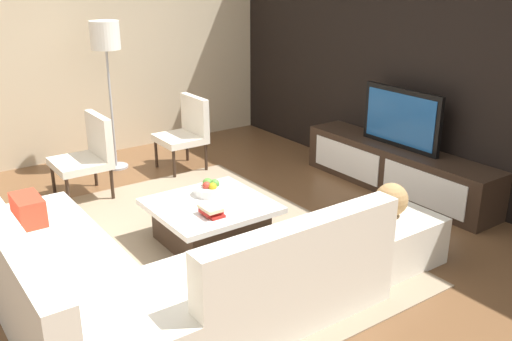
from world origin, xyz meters
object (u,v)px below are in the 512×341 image
object	(u,v)px
media_console	(397,169)
accent_chair_near	(89,152)
ottoman	(388,237)
decorative_ball	(391,199)
television	(401,118)
fruit_bowl	(210,189)
floor_lamp	(106,44)
book_stack	(211,211)
sectional_couch	(139,278)
accent_chair_far	(187,129)
coffee_table	(211,222)

from	to	relation	value
media_console	accent_chair_near	world-z (taller)	accent_chair_near
ottoman	decorative_ball	size ratio (longest dim) A/B	2.57
television	fruit_bowl	bearing A→B (deg)	-97.36
floor_lamp	book_stack	bearing A→B (deg)	-4.45
media_console	television	bearing A→B (deg)	90.00
decorative_ball	media_console	bearing A→B (deg)	129.09
decorative_ball	sectional_couch	bearing A→B (deg)	-103.01
fruit_bowl	accent_chair_far	world-z (taller)	accent_chair_far
sectional_couch	floor_lamp	bearing A→B (deg)	160.96
sectional_couch	book_stack	distance (m)	0.95
television	fruit_bowl	xyz separation A→B (m)	(-0.28, -2.19, -0.38)
accent_chair_near	ottoman	world-z (taller)	accent_chair_near
floor_lamp	ottoman	xyz separation A→B (m)	(3.49, 0.98, -1.29)
decorative_ball	book_stack	world-z (taller)	decorative_ball
television	floor_lamp	bearing A→B (deg)	-138.27
television	accent_chair_near	size ratio (longest dim) A/B	1.15
decorative_ball	book_stack	distance (m)	1.48
sectional_couch	fruit_bowl	bearing A→B (deg)	127.52
coffee_table	television	bearing A→B (deg)	87.51
coffee_table	floor_lamp	size ratio (longest dim) A/B	0.56
accent_chair_near	floor_lamp	xyz separation A→B (m)	(-0.69, 0.55, 1.00)
television	ottoman	bearing A→B (deg)	-50.92
accent_chair_near	book_stack	bearing A→B (deg)	12.04
ottoman	television	bearing A→B (deg)	129.08
ottoman	fruit_bowl	xyz separation A→B (m)	(-1.29, -0.96, 0.23)
floor_lamp	decorative_ball	bearing A→B (deg)	15.69
media_console	coffee_table	bearing A→B (deg)	-92.49
media_console	floor_lamp	world-z (taller)	floor_lamp
accent_chair_near	accent_chair_far	size ratio (longest dim) A/B	1.00
sectional_couch	book_stack	xyz separation A→B (m)	(-0.41, 0.84, 0.14)
ottoman	accent_chair_far	world-z (taller)	accent_chair_far
media_console	sectional_couch	xyz separation A→B (m)	(0.54, -3.26, 0.03)
media_console	decorative_ball	bearing A→B (deg)	-50.91
accent_chair_near	fruit_bowl	bearing A→B (deg)	22.59
television	ottoman	world-z (taller)	television
media_console	book_stack	size ratio (longest dim) A/B	10.81
decorative_ball	book_stack	xyz separation A→B (m)	(-0.88, -1.18, -0.12)
decorative_ball	book_stack	size ratio (longest dim) A/B	1.25
floor_lamp	sectional_couch	bearing A→B (deg)	-19.04
television	accent_chair_near	xyz separation A→B (m)	(-1.80, -2.77, -0.33)
book_stack	television	bearing A→B (deg)	92.89
media_console	accent_chair_far	bearing A→B (deg)	-143.01
coffee_table	floor_lamp	bearing A→B (deg)	178.08
media_console	ottoman	world-z (taller)	media_console
ottoman	decorative_ball	bearing A→B (deg)	0.00
coffee_table	decorative_ball	size ratio (longest dim) A/B	3.59
book_stack	coffee_table	bearing A→B (deg)	151.07
book_stack	floor_lamp	bearing A→B (deg)	175.55
television	fruit_bowl	distance (m)	2.24
coffee_table	accent_chair_far	world-z (taller)	accent_chair_far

